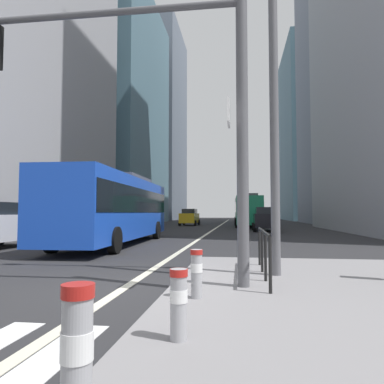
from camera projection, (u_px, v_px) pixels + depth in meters
The scene contains 18 objects.
ground_plane at pixel (209, 233), 26.96m from camera, with size 160.00×160.00×0.00m, color #28282B.
lane_centre_line at pixel (217, 227), 36.85m from camera, with size 0.20×80.00×0.01m, color beige.
office_tower_left_near at pixel (0, 26), 27.59m from camera, with size 11.25×21.38×31.87m, color #9E9EA3.
office_tower_left_mid at pixel (116, 111), 53.69m from camera, with size 11.56×22.65×33.44m, color slate.
office_tower_left_far at pixel (157, 124), 80.45m from camera, with size 10.66×19.84×42.71m, color slate.
office_tower_right_mid at pixel (345, 84), 49.92m from camera, with size 10.68×16.86×38.93m, color slate.
office_tower_right_far at pixel (311, 135), 73.63m from camera, with size 10.92×22.92×34.87m, color slate.
city_bus_blue_oncoming at pixel (116, 206), 16.99m from camera, with size 2.94×11.83×3.40m.
city_bus_red_receding at pixel (247, 210), 38.16m from camera, with size 2.90×11.06×3.40m.
city_bus_red_distant at pixel (246, 211), 59.17m from camera, with size 2.85×10.68×3.40m.
car_oncoming_mid at pixel (189, 217), 41.98m from camera, with size 2.16×4.10×1.94m.
car_receding_near at pixel (265, 219), 29.01m from camera, with size 2.05×4.22×1.94m.
traffic_signal_gantry at pixel (149, 82), 7.01m from camera, with size 5.52×0.65×6.00m.
street_lamp_post at pixel (273, 45), 8.05m from camera, with size 5.50×0.32×8.00m.
bollard_front at pixel (77, 357), 2.08m from camera, with size 0.20×0.20×0.94m.
bollard_left at pixel (179, 300), 3.82m from camera, with size 0.20×0.20×0.75m.
bollard_right at pixel (197, 271), 5.70m from camera, with size 0.20×0.20×0.77m.
pedestrian_railing at pixel (264, 243), 7.67m from camera, with size 0.06×3.36×0.98m.
Camera 1 is at (2.29, -7.02, 1.51)m, focal length 33.43 mm.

